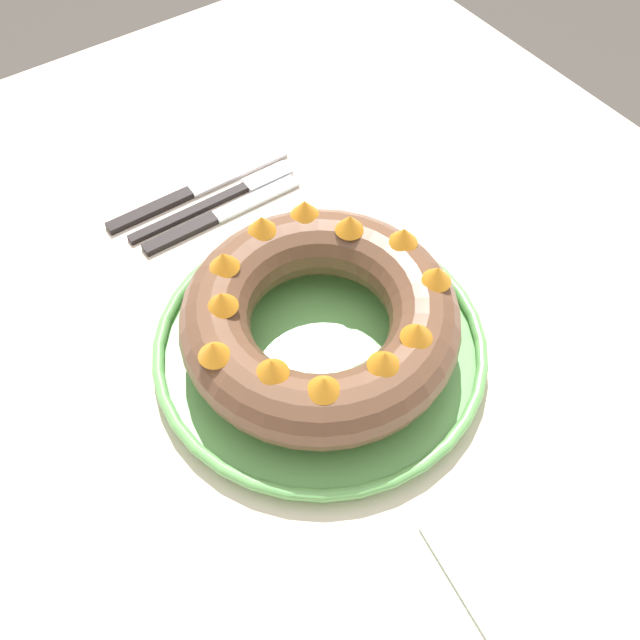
{
  "coord_description": "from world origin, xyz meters",
  "views": [
    {
      "loc": [
        0.38,
        -0.26,
        1.4
      ],
      "look_at": [
        0.02,
        -0.01,
        0.82
      ],
      "focal_mm": 42.0,
      "sensor_mm": 36.0,
      "label": 1
    }
  ],
  "objects_px": {
    "serving_dish": "(320,347)",
    "bundt_cake": "(320,319)",
    "napkin": "(538,587)",
    "fork": "(224,197)",
    "serving_knife": "(188,194)",
    "cake_knife": "(213,219)"
  },
  "relations": [
    {
      "from": "serving_dish",
      "to": "napkin",
      "type": "relative_size",
      "value": 1.92
    },
    {
      "from": "fork",
      "to": "napkin",
      "type": "bearing_deg",
      "value": -0.29
    },
    {
      "from": "napkin",
      "to": "bundt_cake",
      "type": "bearing_deg",
      "value": -177.16
    },
    {
      "from": "fork",
      "to": "serving_knife",
      "type": "xyz_separation_m",
      "value": [
        -0.03,
        -0.03,
        -0.0
      ]
    },
    {
      "from": "serving_dish",
      "to": "serving_knife",
      "type": "bearing_deg",
      "value": -179.96
    },
    {
      "from": "serving_dish",
      "to": "bundt_cake",
      "type": "relative_size",
      "value": 1.24
    },
    {
      "from": "serving_dish",
      "to": "napkin",
      "type": "height_order",
      "value": "serving_dish"
    },
    {
      "from": "serving_knife",
      "to": "napkin",
      "type": "height_order",
      "value": "serving_knife"
    },
    {
      "from": "cake_knife",
      "to": "napkin",
      "type": "bearing_deg",
      "value": 6.92
    },
    {
      "from": "napkin",
      "to": "serving_knife",
      "type": "bearing_deg",
      "value": -178.51
    },
    {
      "from": "cake_knife",
      "to": "napkin",
      "type": "distance_m",
      "value": 0.53
    },
    {
      "from": "serving_dish",
      "to": "bundt_cake",
      "type": "height_order",
      "value": "bundt_cake"
    },
    {
      "from": "serving_dish",
      "to": "serving_knife",
      "type": "xyz_separation_m",
      "value": [
        -0.28,
        -0.0,
        -0.01
      ]
    },
    {
      "from": "fork",
      "to": "cake_knife",
      "type": "height_order",
      "value": "cake_knife"
    },
    {
      "from": "serving_knife",
      "to": "bundt_cake",
      "type": "bearing_deg",
      "value": -1.89
    },
    {
      "from": "cake_knife",
      "to": "napkin",
      "type": "xyz_separation_m",
      "value": [
        0.53,
        0.01,
        -0.0
      ]
    },
    {
      "from": "bundt_cake",
      "to": "napkin",
      "type": "relative_size",
      "value": 1.55
    },
    {
      "from": "bundt_cake",
      "to": "napkin",
      "type": "distance_m",
      "value": 0.31
    },
    {
      "from": "serving_knife",
      "to": "cake_knife",
      "type": "distance_m",
      "value": 0.05
    },
    {
      "from": "serving_dish",
      "to": "fork",
      "type": "bearing_deg",
      "value": 172.39
    },
    {
      "from": "bundt_cake",
      "to": "serving_knife",
      "type": "relative_size",
      "value": 1.12
    },
    {
      "from": "napkin",
      "to": "fork",
      "type": "bearing_deg",
      "value": 178.06
    }
  ]
}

